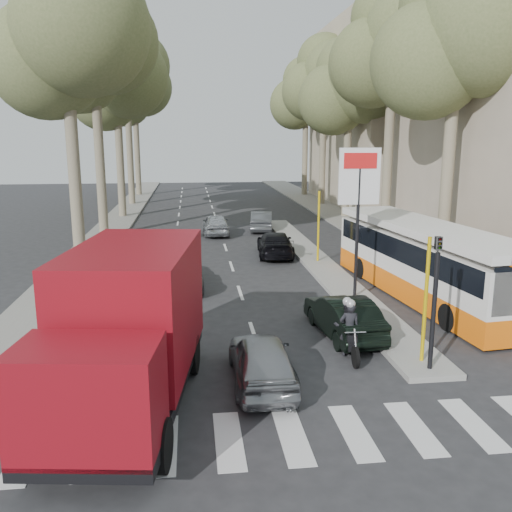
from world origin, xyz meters
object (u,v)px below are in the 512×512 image
at_px(city_bus, 425,259).
at_px(motorcycle, 348,329).
at_px(red_truck, 128,327).
at_px(dark_hatchback, 343,316).
at_px(silver_hatchback, 262,359).

bearing_deg(city_bus, motorcycle, -137.27).
xyz_separation_m(red_truck, motorcycle, (5.68, 2.28, -1.12)).
bearing_deg(motorcycle, dark_hatchback, 81.10).
bearing_deg(red_truck, motorcycle, 29.85).
bearing_deg(dark_hatchback, city_bus, -145.19).
bearing_deg(motorcycle, city_bus, 51.00).
bearing_deg(dark_hatchback, silver_hatchback, 40.03).
distance_m(dark_hatchback, motorcycle, 1.51).
height_order(dark_hatchback, city_bus, city_bus).
distance_m(city_bus, motorcycle, 6.72).
distance_m(red_truck, city_bus, 12.46).
height_order(dark_hatchback, motorcycle, motorcycle).
distance_m(silver_hatchback, motorcycle, 3.02).
distance_m(silver_hatchback, city_bus, 9.63).
height_order(silver_hatchback, red_truck, red_truck).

